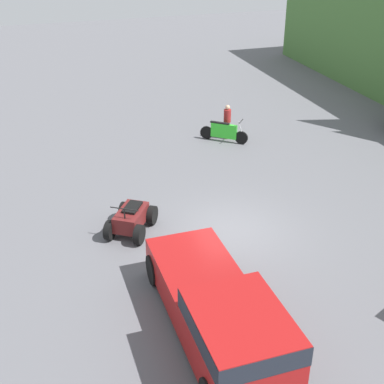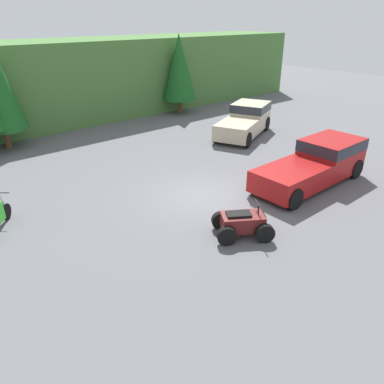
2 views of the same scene
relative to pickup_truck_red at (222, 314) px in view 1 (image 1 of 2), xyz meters
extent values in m
plane|color=#5B5B60|center=(-4.93, 2.21, -0.98)|extent=(80.00, 80.00, 0.00)
cube|color=maroon|center=(1.08, 0.01, 0.06)|extent=(2.71, 2.08, 1.59)
cube|color=#1E232D|center=(1.08, 0.01, 0.58)|extent=(2.73, 2.10, 0.51)
cube|color=maroon|center=(-1.92, -0.01, -0.27)|extent=(3.31, 2.09, 0.92)
cylinder|color=black|center=(1.84, 0.96, -0.53)|extent=(0.90, 0.29, 0.89)
cylinder|color=black|center=(-2.99, 0.93, -0.53)|extent=(0.90, 0.29, 0.89)
cylinder|color=black|center=(-2.98, -0.97, -0.53)|extent=(0.90, 0.29, 0.89)
cylinder|color=black|center=(-11.86, 5.51, -0.67)|extent=(0.47, 0.54, 0.62)
cylinder|color=black|center=(-12.97, 4.18, -0.67)|extent=(0.47, 0.54, 0.62)
cube|color=green|center=(-12.42, 4.85, -0.45)|extent=(0.93, 1.07, 0.68)
cylinder|color=#B7B7BC|center=(-11.90, 5.47, -0.27)|extent=(0.23, 0.26, 0.78)
cylinder|color=black|center=(-11.90, 5.47, 0.13)|extent=(0.48, 0.41, 0.04)
cube|color=black|center=(-12.55, 4.69, -0.09)|extent=(0.70, 0.80, 0.06)
cylinder|color=black|center=(-5.14, -0.91, -0.65)|extent=(0.68, 0.55, 0.66)
cylinder|color=black|center=(-5.71, -1.78, -0.65)|extent=(0.68, 0.55, 0.66)
cylinder|color=black|center=(-6.23, -0.20, -0.65)|extent=(0.68, 0.55, 0.66)
cylinder|color=black|center=(-6.80, -1.06, -0.65)|extent=(0.68, 0.55, 0.66)
cube|color=#5B1919|center=(-5.97, -0.99, -0.45)|extent=(1.65, 1.46, 0.55)
cylinder|color=black|center=(-5.53, -1.28, 0.00)|extent=(0.07, 0.07, 0.35)
cylinder|color=black|center=(-5.53, -1.28, 0.17)|extent=(0.56, 0.83, 0.04)
cube|color=black|center=(-6.10, -0.90, -0.14)|extent=(0.95, 0.84, 0.08)
cylinder|color=brown|center=(-12.84, 5.19, -0.57)|extent=(0.24, 0.24, 0.81)
cylinder|color=brown|center=(-12.69, 5.08, -0.57)|extent=(0.24, 0.24, 0.81)
cylinder|color=maroon|center=(-12.76, 5.14, 0.14)|extent=(0.48, 0.48, 0.61)
sphere|color=tan|center=(-12.76, 5.14, 0.56)|extent=(0.31, 0.31, 0.22)
camera|label=1|loc=(9.39, -3.84, 8.76)|focal=50.00mm
camera|label=2|loc=(-14.52, -8.38, 6.00)|focal=35.00mm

